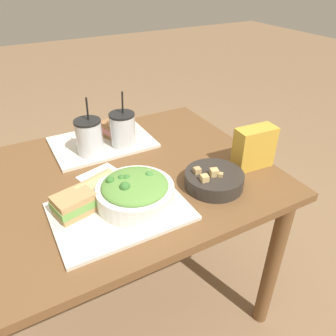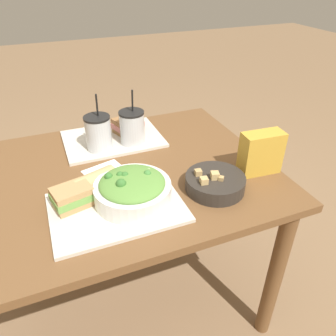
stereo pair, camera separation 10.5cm
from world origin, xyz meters
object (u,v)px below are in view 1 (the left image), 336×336
(salad_bowl, at_px, (135,191))
(baguette_near, at_px, (95,186))
(sandwich_far, at_px, (116,127))
(drink_cup_dark, at_px, (89,138))
(soup_bowl, at_px, (214,179))
(sandwich_near, at_px, (74,204))
(chip_bag, at_px, (254,148))
(napkin_folded, at_px, (100,175))
(drink_cup_red, at_px, (123,130))

(salad_bowl, distance_m, baguette_near, 0.14)
(sandwich_far, distance_m, drink_cup_dark, 0.18)
(soup_bowl, distance_m, sandwich_near, 0.46)
(sandwich_near, xyz_separation_m, baguette_near, (0.08, 0.05, 0.00))
(salad_bowl, height_order, sandwich_far, salad_bowl)
(soup_bowl, bearing_deg, chip_bag, 10.46)
(drink_cup_dark, distance_m, napkin_folded, 0.17)
(salad_bowl, bearing_deg, soup_bowl, -6.57)
(soup_bowl, height_order, baguette_near, baguette_near)
(napkin_folded, bearing_deg, sandwich_near, -127.60)
(napkin_folded, bearing_deg, drink_cup_dark, 82.38)
(baguette_near, height_order, drink_cup_red, drink_cup_red)
(baguette_near, bearing_deg, soup_bowl, -129.09)
(salad_bowl, relative_size, chip_bag, 1.56)
(drink_cup_dark, height_order, napkin_folded, drink_cup_dark)
(soup_bowl, relative_size, drink_cup_dark, 0.88)
(chip_bag, bearing_deg, salad_bowl, -175.15)
(drink_cup_dark, distance_m, chip_bag, 0.62)
(soup_bowl, bearing_deg, sandwich_far, 106.97)
(sandwich_near, height_order, drink_cup_red, drink_cup_red)
(salad_bowl, relative_size, sandwich_far, 1.69)
(sandwich_near, bearing_deg, baguette_near, 20.15)
(drink_cup_red, bearing_deg, soup_bowl, -67.59)
(salad_bowl, xyz_separation_m, napkin_folded, (-0.05, 0.21, -0.05))
(salad_bowl, xyz_separation_m, baguette_near, (-0.10, 0.10, -0.01))
(soup_bowl, bearing_deg, drink_cup_red, 112.41)
(drink_cup_dark, distance_m, drink_cup_red, 0.14)
(sandwich_near, relative_size, drink_cup_dark, 0.60)
(chip_bag, bearing_deg, drink_cup_dark, 148.45)
(sandwich_far, relative_size, chip_bag, 0.92)
(salad_bowl, bearing_deg, drink_cup_dark, 94.11)
(salad_bowl, xyz_separation_m, drink_cup_dark, (-0.03, 0.37, 0.02))
(baguette_near, distance_m, drink_cup_red, 0.34)
(sandwich_near, bearing_deg, napkin_folded, 38.82)
(salad_bowl, xyz_separation_m, chip_bag, (0.47, 0.01, 0.02))
(salad_bowl, distance_m, chip_bag, 0.48)
(chip_bag, xyz_separation_m, napkin_folded, (-0.52, 0.21, -0.08))
(drink_cup_dark, bearing_deg, baguette_near, -104.51)
(sandwich_near, distance_m, napkin_folded, 0.22)
(drink_cup_red, height_order, chip_bag, drink_cup_red)
(sandwich_near, height_order, napkin_folded, sandwich_near)
(drink_cup_red, relative_size, napkin_folded, 1.41)
(sandwich_far, xyz_separation_m, drink_cup_red, (-0.01, -0.11, 0.03))
(sandwich_far, bearing_deg, sandwich_near, -143.55)
(soup_bowl, height_order, drink_cup_dark, drink_cup_dark)
(drink_cup_red, bearing_deg, chip_bag, -44.76)
(salad_bowl, height_order, drink_cup_dark, drink_cup_dark)
(salad_bowl, relative_size, drink_cup_dark, 1.05)
(baguette_near, bearing_deg, sandwich_far, -49.69)
(sandwich_far, distance_m, drink_cup_red, 0.11)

